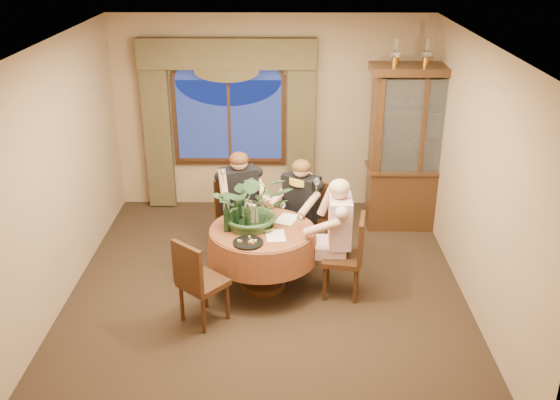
{
  "coord_description": "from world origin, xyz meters",
  "views": [
    {
      "loc": [
        0.21,
        -6.2,
        3.85
      ],
      "look_at": [
        0.15,
        0.08,
        1.1
      ],
      "focal_mm": 40.0,
      "sensor_mm": 36.0,
      "label": 1
    }
  ],
  "objects_px": {
    "wine_bottle_1": "(236,215)",
    "wine_bottle_5": "(248,218)",
    "chair_front_left": "(203,280)",
    "wine_bottle_2": "(239,209)",
    "chair_back": "(236,221)",
    "wine_bottle_0": "(227,218)",
    "oil_lamp_center": "(427,52)",
    "person_pink": "(339,235)",
    "china_cabinet": "(418,149)",
    "olive_bowl": "(266,229)",
    "wine_bottle_4": "(247,213)",
    "person_back": "(240,204)",
    "chair_back_right": "(309,222)",
    "chair_right": "(342,256)",
    "stoneware_vase": "(253,215)",
    "oil_lamp_left": "(396,52)",
    "dining_table": "(263,258)",
    "person_scarf": "(301,210)",
    "oil_lamp_right": "(458,52)",
    "centerpiece_plant": "(253,177)",
    "wine_bottle_3": "(226,210)"
  },
  "relations": [
    {
      "from": "chair_back",
      "to": "person_pink",
      "type": "xyz_separation_m",
      "value": [
        1.22,
        -0.79,
        0.2
      ]
    },
    {
      "from": "person_scarf",
      "to": "wine_bottle_4",
      "type": "xyz_separation_m",
      "value": [
        -0.63,
        -0.63,
        0.25
      ]
    },
    {
      "from": "wine_bottle_0",
      "to": "wine_bottle_3",
      "type": "distance_m",
      "value": 0.19
    },
    {
      "from": "oil_lamp_center",
      "to": "chair_front_left",
      "type": "bearing_deg",
      "value": -138.12
    },
    {
      "from": "olive_bowl",
      "to": "wine_bottle_4",
      "type": "height_order",
      "value": "wine_bottle_4"
    },
    {
      "from": "chair_back",
      "to": "stoneware_vase",
      "type": "xyz_separation_m",
      "value": [
        0.25,
        -0.69,
        0.4
      ]
    },
    {
      "from": "person_pink",
      "to": "wine_bottle_1",
      "type": "xyz_separation_m",
      "value": [
        -1.16,
        0.02,
        0.24
      ]
    },
    {
      "from": "wine_bottle_4",
      "to": "wine_bottle_5",
      "type": "height_order",
      "value": "same"
    },
    {
      "from": "oil_lamp_right",
      "to": "stoneware_vase",
      "type": "relative_size",
      "value": 1.31
    },
    {
      "from": "person_back",
      "to": "person_pink",
      "type": "bearing_deg",
      "value": 123.77
    },
    {
      "from": "china_cabinet",
      "to": "person_pink",
      "type": "relative_size",
      "value": 1.66
    },
    {
      "from": "oil_lamp_right",
      "to": "person_pink",
      "type": "height_order",
      "value": "oil_lamp_right"
    },
    {
      "from": "chair_back_right",
      "to": "wine_bottle_1",
      "type": "bearing_deg",
      "value": 78.37
    },
    {
      "from": "person_pink",
      "to": "wine_bottle_5",
      "type": "distance_m",
      "value": 1.05
    },
    {
      "from": "china_cabinet",
      "to": "chair_front_left",
      "type": "bearing_deg",
      "value": -138.12
    },
    {
      "from": "wine_bottle_0",
      "to": "wine_bottle_5",
      "type": "distance_m",
      "value": 0.23
    },
    {
      "from": "chair_front_left",
      "to": "chair_back",
      "type": "bearing_deg",
      "value": 121.65
    },
    {
      "from": "oil_lamp_left",
      "to": "oil_lamp_center",
      "type": "relative_size",
      "value": 1.0
    },
    {
      "from": "oil_lamp_right",
      "to": "stoneware_vase",
      "type": "height_order",
      "value": "oil_lamp_right"
    },
    {
      "from": "chair_front_left",
      "to": "china_cabinet",
      "type": "bearing_deg",
      "value": 82.79
    },
    {
      "from": "chair_back_right",
      "to": "person_scarf",
      "type": "xyz_separation_m",
      "value": [
        -0.1,
        -0.04,
        0.18
      ]
    },
    {
      "from": "centerpiece_plant",
      "to": "wine_bottle_3",
      "type": "relative_size",
      "value": 2.97
    },
    {
      "from": "dining_table",
      "to": "olive_bowl",
      "type": "xyz_separation_m",
      "value": [
        0.04,
        -0.07,
        0.4
      ]
    },
    {
      "from": "chair_back",
      "to": "olive_bowl",
      "type": "height_order",
      "value": "chair_back"
    },
    {
      "from": "wine_bottle_2",
      "to": "wine_bottle_4",
      "type": "xyz_separation_m",
      "value": [
        0.1,
        -0.11,
        0.0
      ]
    },
    {
      "from": "person_scarf",
      "to": "chair_front_left",
      "type": "bearing_deg",
      "value": 86.13
    },
    {
      "from": "wine_bottle_1",
      "to": "wine_bottle_5",
      "type": "bearing_deg",
      "value": -25.92
    },
    {
      "from": "dining_table",
      "to": "person_scarf",
      "type": "relative_size",
      "value": 0.96
    },
    {
      "from": "chair_back_right",
      "to": "wine_bottle_3",
      "type": "height_order",
      "value": "wine_bottle_3"
    },
    {
      "from": "oil_lamp_left",
      "to": "chair_back_right",
      "type": "distance_m",
      "value": 2.41
    },
    {
      "from": "dining_table",
      "to": "wine_bottle_3",
      "type": "height_order",
      "value": "wine_bottle_3"
    },
    {
      "from": "chair_front_left",
      "to": "wine_bottle_4",
      "type": "bearing_deg",
      "value": 101.26
    },
    {
      "from": "person_scarf",
      "to": "wine_bottle_1",
      "type": "xyz_separation_m",
      "value": [
        -0.75,
        -0.7,
        0.25
      ]
    },
    {
      "from": "person_pink",
      "to": "person_scarf",
      "type": "height_order",
      "value": "person_pink"
    },
    {
      "from": "oil_lamp_center",
      "to": "wine_bottle_0",
      "type": "relative_size",
      "value": 1.03
    },
    {
      "from": "chair_front_left",
      "to": "wine_bottle_2",
      "type": "relative_size",
      "value": 2.91
    },
    {
      "from": "chair_right",
      "to": "stoneware_vase",
      "type": "xyz_separation_m",
      "value": [
        -1.01,
        0.23,
        0.4
      ]
    },
    {
      "from": "oil_lamp_left",
      "to": "oil_lamp_right",
      "type": "relative_size",
      "value": 1.0
    },
    {
      "from": "oil_lamp_center",
      "to": "chair_right",
      "type": "relative_size",
      "value": 0.35
    },
    {
      "from": "chair_back_right",
      "to": "chair_front_left",
      "type": "distance_m",
      "value": 1.82
    },
    {
      "from": "wine_bottle_1",
      "to": "wine_bottle_5",
      "type": "distance_m",
      "value": 0.15
    },
    {
      "from": "chair_front_left",
      "to": "stoneware_vase",
      "type": "height_order",
      "value": "stoneware_vase"
    },
    {
      "from": "centerpiece_plant",
      "to": "wine_bottle_4",
      "type": "bearing_deg",
      "value": -159.01
    },
    {
      "from": "person_back",
      "to": "chair_back_right",
      "type": "bearing_deg",
      "value": 153.84
    },
    {
      "from": "olive_bowl",
      "to": "wine_bottle_0",
      "type": "distance_m",
      "value": 0.45
    },
    {
      "from": "china_cabinet",
      "to": "chair_back_right",
      "type": "height_order",
      "value": "china_cabinet"
    },
    {
      "from": "wine_bottle_4",
      "to": "wine_bottle_5",
      "type": "relative_size",
      "value": 1.0
    },
    {
      "from": "dining_table",
      "to": "china_cabinet",
      "type": "relative_size",
      "value": 0.57
    },
    {
      "from": "oil_lamp_center",
      "to": "wine_bottle_4",
      "type": "xyz_separation_m",
      "value": [
        -2.21,
        -1.62,
        -1.5
      ]
    },
    {
      "from": "centerpiece_plant",
      "to": "wine_bottle_4",
      "type": "height_order",
      "value": "centerpiece_plant"
    }
  ]
}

